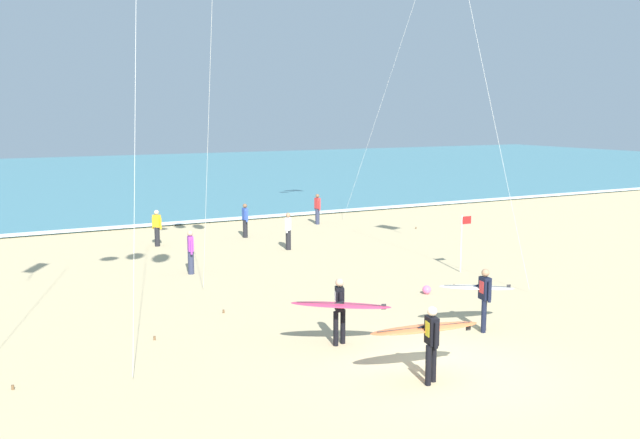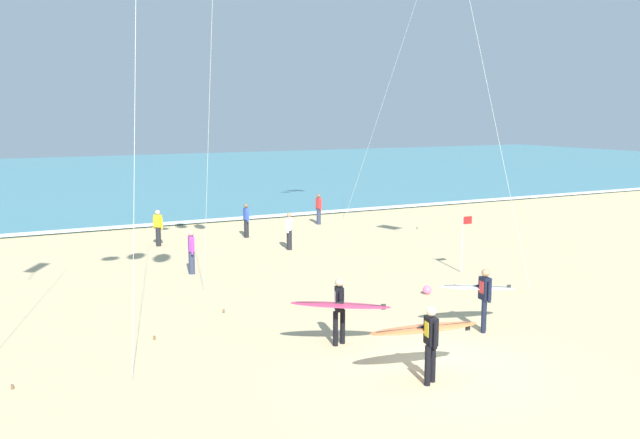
{
  "view_description": "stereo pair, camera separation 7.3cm",
  "coord_description": "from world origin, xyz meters",
  "views": [
    {
      "loc": [
        -9.5,
        -12.28,
        5.79
      ],
      "look_at": [
        -0.63,
        4.52,
        2.9
      ],
      "focal_mm": 39.78,
      "sensor_mm": 36.0,
      "label": 1
    },
    {
      "loc": [
        -9.43,
        -12.32,
        5.79
      ],
      "look_at": [
        -0.63,
        4.52,
        2.9
      ],
      "focal_mm": 39.78,
      "sensor_mm": 36.0,
      "label": 2
    }
  ],
  "objects": [
    {
      "name": "bystander_white_top",
      "position": [
        3.08,
        14.43,
        0.81
      ],
      "size": [
        0.36,
        0.39,
        1.59
      ],
      "color": "black",
      "rests_on": "ground"
    },
    {
      "name": "shoreline_foam",
      "position": [
        0.0,
        23.32,
        0.09
      ],
      "size": [
        160.0,
        0.97,
        0.01
      ],
      "primitive_type": "cube",
      "color": "white",
      "rests_on": "ocean_water"
    },
    {
      "name": "bystander_blue_top",
      "position": [
        2.57,
        18.02,
        0.81
      ],
      "size": [
        0.22,
        0.5,
        1.59
      ],
      "color": "black",
      "rests_on": "ground"
    },
    {
      "name": "bystander_purple_top",
      "position": [
        -1.96,
        11.95,
        0.81
      ],
      "size": [
        0.23,
        0.5,
        1.59
      ],
      "color": "#2D334C",
      "rests_on": "ground"
    },
    {
      "name": "surfer_third",
      "position": [
        2.88,
        1.96,
        1.05
      ],
      "size": [
        2.36,
        1.08,
        1.71
      ],
      "color": "black",
      "rests_on": "ground"
    },
    {
      "name": "bystander_yellow_top",
      "position": [
        -1.62,
        17.81,
        0.81
      ],
      "size": [
        0.34,
        0.42,
        1.59
      ],
      "color": "black",
      "rests_on": "ground"
    },
    {
      "name": "lifeguard_flag",
      "position": [
        6.9,
        7.68,
        1.27
      ],
      "size": [
        0.45,
        0.05,
        2.1
      ],
      "color": "silver",
      "rests_on": "ground"
    },
    {
      "name": "beach_ball",
      "position": [
        3.85,
        5.67,
        0.14
      ],
      "size": [
        0.28,
        0.28,
        0.28
      ],
      "primitive_type": "sphere",
      "color": "pink",
      "rests_on": "ground"
    },
    {
      "name": "ground_plane",
      "position": [
        0.0,
        0.0,
        0.0
      ],
      "size": [
        160.0,
        160.0,
        0.0
      ],
      "primitive_type": "plane",
      "color": "tan"
    },
    {
      "name": "surfer_lead",
      "position": [
        -0.56,
        -0.34,
        1.05
      ],
      "size": [
        2.58,
        1.16,
        1.71
      ],
      "color": "black",
      "rests_on": "ground"
    },
    {
      "name": "surfer_trailing",
      "position": [
        -1.14,
        2.46,
        1.05
      ],
      "size": [
        2.52,
        1.41,
        1.71
      ],
      "color": "black",
      "rests_on": "ground"
    },
    {
      "name": "bystander_red_top",
      "position": [
        7.35,
        19.94,
        0.81
      ],
      "size": [
        0.22,
        0.5,
        1.59
      ],
      "color": "#2D334C",
      "rests_on": "ground"
    },
    {
      "name": "ocean_water",
      "position": [
        0.0,
        53.02,
        0.04
      ],
      "size": [
        160.0,
        60.0,
        0.08
      ],
      "primitive_type": "cube",
      "color": "teal",
      "rests_on": "ground"
    }
  ]
}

